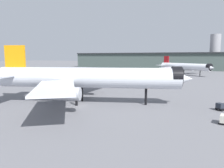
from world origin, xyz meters
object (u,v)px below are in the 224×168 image
at_px(airliner_near_gate, 87,78).
at_px(airliner_far_taxiway, 184,67).
at_px(traffic_cone_near_nose, 148,88).
at_px(baggage_cart_trailing, 224,119).
at_px(baggage_tug_wing, 222,106).

distance_m(airliner_near_gate, airliner_far_taxiway, 108.51).
distance_m(airliner_near_gate, traffic_cone_near_nose, 35.41).
bearing_deg(baggage_cart_trailing, traffic_cone_near_nose, -138.76).
height_order(airliner_near_gate, airliner_far_taxiway, airliner_near_gate).
distance_m(airliner_far_taxiway, baggage_cart_trailing, 114.01).
xyz_separation_m(airliner_far_taxiway, baggage_cart_trailing, (21.49, -111.86, -4.87)).
bearing_deg(airliner_far_taxiway, baggage_tug_wing, -45.16).
relative_size(airliner_near_gate, baggage_cart_trailing, 21.85).
distance_m(baggage_cart_trailing, traffic_cone_near_nose, 45.99).
bearing_deg(baggage_cart_trailing, airliner_near_gate, -90.16).
bearing_deg(airliner_near_gate, baggage_cart_trailing, -25.78).
relative_size(airliner_far_taxiway, baggage_tug_wing, 12.13).
distance_m(baggage_tug_wing, baggage_cart_trailing, 11.87).
height_order(airliner_near_gate, traffic_cone_near_nose, airliner_near_gate).
xyz_separation_m(airliner_far_taxiway, baggage_tug_wing, (21.51, -99.99, -4.87)).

